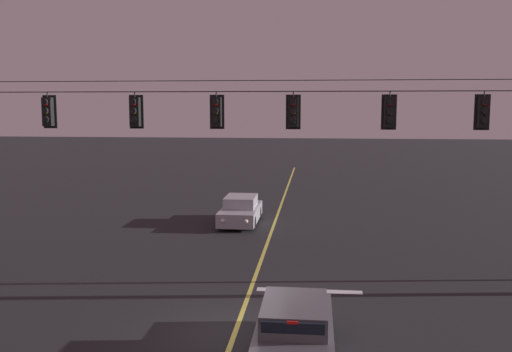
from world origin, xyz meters
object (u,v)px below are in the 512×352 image
Objects in this scene: car_waiting_near_lane at (295,331)px; traffic_light_left_inner at (135,112)px; traffic_light_leftmost at (48,112)px; traffic_light_centre at (216,112)px; car_oncoming_lead at (241,211)px; traffic_light_right_inner at (293,112)px; traffic_light_far_right at (484,112)px; traffic_light_rightmost at (390,112)px.

traffic_light_left_inner is at bearing 135.44° from car_waiting_near_lane.
traffic_light_leftmost is 5.76m from traffic_light_centre.
traffic_light_centre is 10.90m from car_oncoming_lead.
traffic_light_right_inner is 1.00× the size of traffic_light_far_right.
traffic_light_leftmost and traffic_light_centre have the same top height.
car_oncoming_lead is at bearing 122.22° from traffic_light_rightmost.
traffic_light_centre is 0.28× the size of car_oncoming_lead.
traffic_light_right_inner is 11.30m from car_oncoming_lead.
traffic_light_leftmost is 8.27m from traffic_light_right_inner.
traffic_light_far_right is 9.34m from car_waiting_near_lane.
traffic_light_far_right is (11.15, 0.00, 0.00)m from traffic_light_left_inner.
traffic_light_rightmost is (8.29, 0.00, 0.00)m from traffic_light_left_inner.
traffic_light_far_right reaches higher than car_waiting_near_lane.
traffic_light_rightmost is at bearing 0.00° from traffic_light_right_inner.
traffic_light_centre is at bearing 180.00° from traffic_light_rightmost.
car_waiting_near_lane is (-2.74, -5.46, -5.09)m from traffic_light_rightmost.
traffic_light_rightmost is 12.47m from car_oncoming_lead.
traffic_light_far_right is 0.28× the size of car_oncoming_lead.
car_oncoming_lead is at bearing 77.02° from traffic_light_left_inner.
traffic_light_left_inner and traffic_light_rightmost have the same top height.
traffic_light_left_inner is 1.00× the size of traffic_light_rightmost.
car_oncoming_lead is (-0.51, 9.63, -5.09)m from traffic_light_centre.
traffic_light_left_inner is 1.00× the size of traffic_light_far_right.
traffic_light_leftmost is at bearing 180.00° from traffic_light_left_inner.
traffic_light_centre is 0.28× the size of car_waiting_near_lane.
traffic_light_centre reaches higher than car_waiting_near_lane.
traffic_light_leftmost is 11.37m from car_waiting_near_lane.
traffic_light_leftmost is at bearing -118.61° from car_oncoming_lead.
traffic_light_leftmost is 11.32m from traffic_light_rightmost.
traffic_light_right_inner is at bearing 0.00° from traffic_light_left_inner.
traffic_light_left_inner is 8.29m from traffic_light_rightmost.
traffic_light_right_inner is 7.47m from car_waiting_near_lane.
traffic_light_centre is at bearing -86.94° from car_oncoming_lead.
traffic_light_far_right is at bearing 0.00° from traffic_light_centre.
traffic_light_centre is 7.98m from car_waiting_near_lane.
traffic_light_left_inner is 1.00× the size of traffic_light_centre.
car_oncoming_lead is at bearing 102.43° from car_waiting_near_lane.
traffic_light_left_inner is 0.28× the size of car_waiting_near_lane.
traffic_light_leftmost is at bearing 180.00° from traffic_light_far_right.
car_waiting_near_lane is at bearing -62.77° from traffic_light_centre.
traffic_light_left_inner is 0.28× the size of car_oncoming_lead.
traffic_light_left_inner is 1.00× the size of traffic_light_right_inner.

